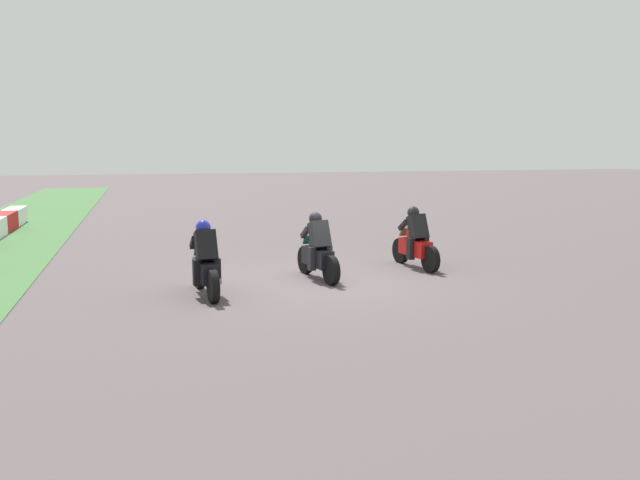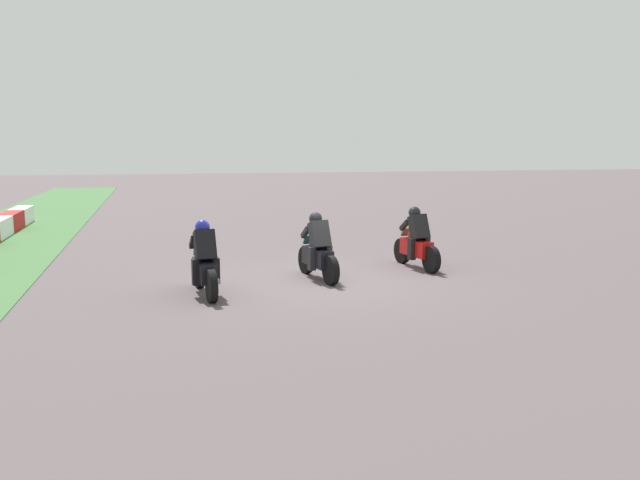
% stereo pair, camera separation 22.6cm
% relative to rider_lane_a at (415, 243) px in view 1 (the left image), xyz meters
% --- Properties ---
extents(ground_plane, '(120.00, 120.00, 0.00)m').
position_rel_rider_lane_a_xyz_m(ground_plane, '(-0.84, 2.69, -0.62)').
color(ground_plane, '#54494C').
extents(rider_lane_a, '(2.04, 0.58, 1.51)m').
position_rel_rider_lane_a_xyz_m(rider_lane_a, '(0.00, 0.00, 0.00)').
color(rider_lane_a, black).
rests_on(rider_lane_a, ground_plane).
extents(rider_lane_b, '(2.04, 0.60, 1.51)m').
position_rel_rider_lane_a_xyz_m(rider_lane_b, '(-0.69, 2.68, 0.00)').
color(rider_lane_b, black).
rests_on(rider_lane_b, ground_plane).
extents(rider_lane_c, '(2.04, 0.57, 1.51)m').
position_rel_rider_lane_a_xyz_m(rider_lane_c, '(-1.62, 5.27, 0.00)').
color(rider_lane_c, black).
rests_on(rider_lane_c, ground_plane).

